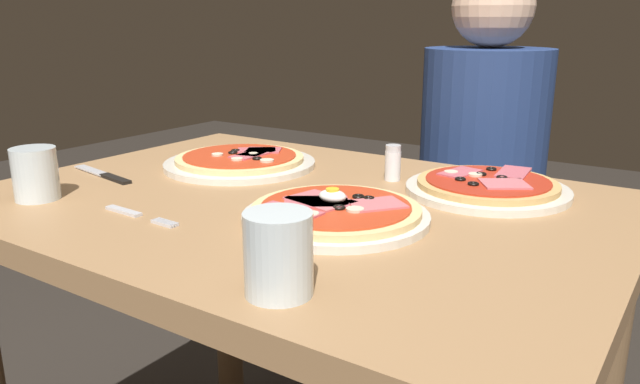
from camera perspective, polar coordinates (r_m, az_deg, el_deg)
name	(u,v)px	position (r m, az deg, el deg)	size (l,w,h in m)	color
dining_table	(295,272)	(1.08, -2.37, -7.46)	(1.06, 0.77, 0.76)	#9E754C
pizza_foreground	(335,213)	(0.91, 1.45, -1.95)	(0.28, 0.28, 0.05)	silver
pizza_across_left	(240,161)	(1.26, -7.46, 2.88)	(0.31, 0.31, 0.03)	silver
pizza_across_right	(487,187)	(1.10, 15.37, 0.48)	(0.28, 0.28, 0.03)	silver
water_glass_near	(36,177)	(1.12, -25.04, 1.28)	(0.07, 0.07, 0.09)	silver
water_glass_far	(279,259)	(0.67, -3.90, -6.31)	(0.08, 0.08, 0.09)	silver
fork	(135,214)	(0.98, -16.90, -2.01)	(0.16, 0.02, 0.00)	silver
knife	(105,175)	(1.24, -19.42, 1.50)	(0.20, 0.05, 0.01)	silver
salt_shaker	(393,163)	(1.15, 6.83, 2.71)	(0.03, 0.03, 0.07)	white
diner_person	(478,210)	(1.68, 14.56, -1.61)	(0.32, 0.32, 1.18)	black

